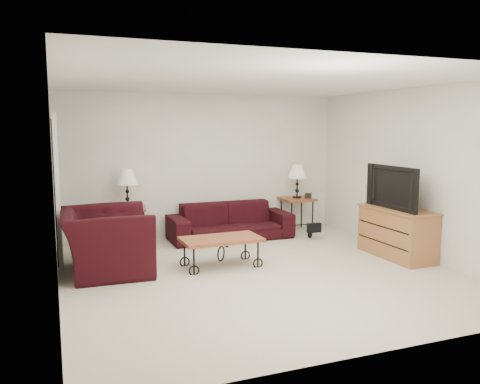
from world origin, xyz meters
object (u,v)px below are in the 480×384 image
at_px(lamp_right, 297,181).
at_px(armchair, 106,241).
at_px(sofa, 230,221).
at_px(coffee_table, 221,252).
at_px(side_table_right, 297,214).
at_px(tv_stand, 397,233).
at_px(side_table_left, 128,226).
at_px(backpack, 310,224).
at_px(lamp_left, 127,188).
at_px(television, 397,187).

bearing_deg(lamp_right, armchair, -158.42).
distance_m(lamp_right, armchair, 3.89).
bearing_deg(sofa, coffee_table, -114.25).
relative_size(sofa, side_table_right, 3.41).
bearing_deg(tv_stand, side_table_left, 148.80).
relative_size(side_table_right, backpack, 1.22).
relative_size(lamp_left, coffee_table, 0.57).
relative_size(lamp_left, lamp_right, 1.01).
height_order(lamp_right, coffee_table, lamp_right).
distance_m(tv_stand, television, 0.68).
xyz_separation_m(lamp_right, television, (0.50, -2.19, 0.12)).
height_order(sofa, tv_stand, tv_stand).
distance_m(armchair, backpack, 3.61).
bearing_deg(lamp_right, backpack, -96.19).
relative_size(sofa, lamp_left, 3.36).
height_order(lamp_right, backpack, lamp_right).
xyz_separation_m(sofa, television, (1.88, -2.01, 0.74)).
xyz_separation_m(lamp_left, backpack, (3.03, -0.63, -0.69)).
bearing_deg(television, coffee_table, -100.05).
bearing_deg(tv_stand, armchair, 169.38).
xyz_separation_m(lamp_left, lamp_right, (3.10, 0.00, -0.01)).
distance_m(side_table_right, armchair, 3.86).
xyz_separation_m(armchair, backpack, (3.52, 0.79, -0.17)).
bearing_deg(coffee_table, lamp_left, 120.33).
bearing_deg(sofa, tv_stand, -46.56).
bearing_deg(television, armchair, -100.68).
xyz_separation_m(lamp_right, tv_stand, (0.52, -2.19, -0.56)).
xyz_separation_m(side_table_right, lamp_right, (0.00, 0.00, 0.62)).
distance_m(side_table_left, armchair, 1.51).
distance_m(television, backpack, 1.84).
xyz_separation_m(side_table_right, backpack, (-0.07, -0.63, -0.06)).
height_order(side_table_left, armchair, armchair).
xyz_separation_m(side_table_left, armchair, (-0.49, -1.42, 0.11)).
xyz_separation_m(side_table_left, backpack, (3.03, -0.63, -0.06)).
distance_m(side_table_right, lamp_right, 0.62).
bearing_deg(coffee_table, television, -10.05).
distance_m(coffee_table, television, 2.75).
relative_size(side_table_right, lamp_right, 1.00).
height_order(lamp_left, coffee_table, lamp_left).
distance_m(side_table_left, coffee_table, 2.01).
height_order(side_table_left, lamp_left, lamp_left).
bearing_deg(lamp_right, sofa, -172.58).
distance_m(sofa, side_table_left, 1.72).
height_order(television, backpack, television).
bearing_deg(coffee_table, armchair, 168.25).
xyz_separation_m(coffee_table, tv_stand, (2.60, -0.46, 0.16)).
distance_m(sofa, lamp_left, 1.83).
bearing_deg(side_table_left, coffee_table, -59.67).
xyz_separation_m(coffee_table, armchair, (-1.50, 0.31, 0.22)).
bearing_deg(tv_stand, television, 180.00).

